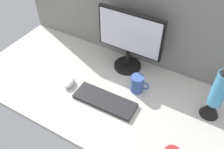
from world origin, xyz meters
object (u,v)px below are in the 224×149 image
mouse (70,83)px  mug_ceramic_blue (138,84)px  lava_lamp (216,97)px  monitor (129,39)px  keyboard (105,101)px

mouse → mug_ceramic_blue: bearing=14.0°
mug_ceramic_blue → lava_lamp: (42.43, 3.63, 8.94)cm
monitor → mouse: bearing=-124.6°
keyboard → lava_lamp: (54.63, 21.28, 13.44)cm
monitor → mug_ceramic_blue: monitor is taller
monitor → lava_lamp: monitor is taller
mug_ceramic_blue → lava_lamp: bearing=4.9°
mouse → mug_ceramic_blue: size_ratio=0.83×
monitor → lava_lamp: size_ratio=1.23×
keyboard → mouse: (-25.89, 0.64, 0.70)cm
mug_ceramic_blue → lava_lamp: lava_lamp is taller
monitor → mug_ceramic_blue: size_ratio=3.65×
mouse → keyboard: bearing=-11.5°
monitor → lava_lamp: 59.21cm
mouse → mug_ceramic_blue: mug_ceramic_blue is taller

